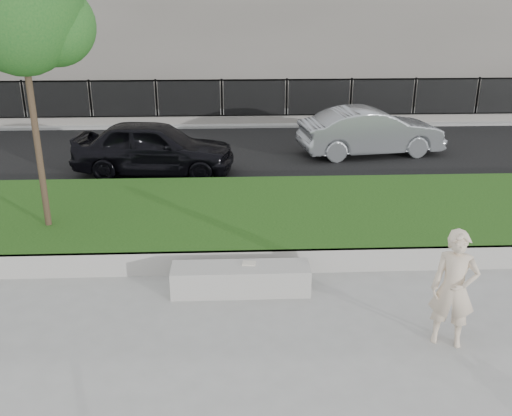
{
  "coord_description": "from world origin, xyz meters",
  "views": [
    {
      "loc": [
        -0.31,
        -7.34,
        4.34
      ],
      "look_at": [
        0.07,
        1.2,
        1.09
      ],
      "focal_mm": 40.0,
      "sensor_mm": 36.0,
      "label": 1
    }
  ],
  "objects_px": {
    "man": "(454,289)",
    "car_silver": "(371,131)",
    "book": "(249,263)",
    "stone_bench": "(241,279)",
    "car_dark": "(154,147)"
  },
  "relations": [
    {
      "from": "book",
      "to": "car_silver",
      "type": "distance_m",
      "value": 8.41
    },
    {
      "from": "stone_bench",
      "to": "man",
      "type": "relative_size",
      "value": 1.33
    },
    {
      "from": "car_dark",
      "to": "book",
      "type": "bearing_deg",
      "value": -153.24
    },
    {
      "from": "man",
      "to": "car_silver",
      "type": "distance_m",
      "value": 9.2
    },
    {
      "from": "car_dark",
      "to": "car_silver",
      "type": "bearing_deg",
      "value": -67.91
    },
    {
      "from": "stone_bench",
      "to": "man",
      "type": "distance_m",
      "value": 3.13
    },
    {
      "from": "man",
      "to": "car_silver",
      "type": "relative_size",
      "value": 0.4
    },
    {
      "from": "man",
      "to": "car_silver",
      "type": "xyz_separation_m",
      "value": [
        1.09,
        9.13,
        -0.1
      ]
    },
    {
      "from": "car_silver",
      "to": "book",
      "type": "bearing_deg",
      "value": 145.55
    },
    {
      "from": "stone_bench",
      "to": "car_silver",
      "type": "bearing_deg",
      "value": 63.71
    },
    {
      "from": "book",
      "to": "car_dark",
      "type": "xyz_separation_m",
      "value": [
        -2.16,
        6.0,
        0.27
      ]
    },
    {
      "from": "car_silver",
      "to": "car_dark",
      "type": "bearing_deg",
      "value": 96.44
    },
    {
      "from": "stone_bench",
      "to": "book",
      "type": "relative_size",
      "value": 10.51
    },
    {
      "from": "car_dark",
      "to": "car_silver",
      "type": "distance_m",
      "value": 6.02
    },
    {
      "from": "book",
      "to": "man",
      "type": "bearing_deg",
      "value": -23.9
    }
  ]
}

